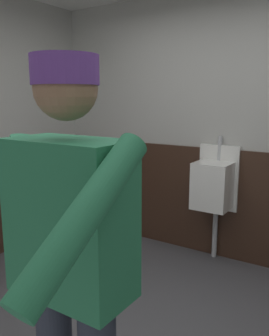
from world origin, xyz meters
name	(u,v)px	position (x,y,z in m)	size (l,w,h in m)	color
wall_back	(234,128)	(0.00, 1.80, 1.31)	(4.65, 0.12, 2.62)	#B2B2AD
wainscot_band_back	(228,205)	(0.00, 1.73, 0.55)	(4.05, 0.03, 1.11)	#382319
urinal_solo	(214,185)	(-0.10, 1.58, 0.78)	(0.40, 0.34, 1.24)	white
person	(70,259)	(0.24, -0.77, 1.03)	(0.66, 0.60, 1.74)	#2D3342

